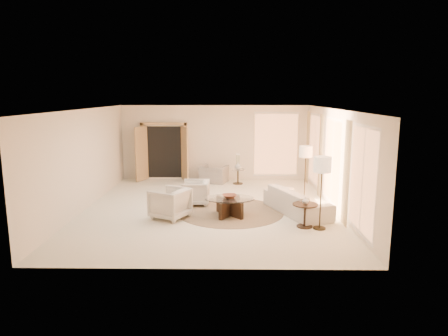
{
  "coord_description": "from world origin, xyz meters",
  "views": [
    {
      "loc": [
        0.56,
        -10.94,
        3.19
      ],
      "look_at": [
        0.4,
        0.4,
        1.1
      ],
      "focal_mm": 32.0,
      "sensor_mm": 36.0,
      "label": 1
    }
  ],
  "objects_px": {
    "armchair_right": "(170,202)",
    "accent_chair": "(214,171)",
    "armchair_left": "(195,191)",
    "side_vase": "(238,166)",
    "side_table": "(238,175)",
    "sofa": "(297,201)",
    "floor_lamp_near": "(306,154)",
    "end_vase": "(305,201)",
    "coffee_table": "(229,205)",
    "end_table": "(305,211)",
    "floor_lamp_far": "(322,168)",
    "bowl": "(230,196)"
  },
  "relations": [
    {
      "from": "floor_lamp_near",
      "to": "bowl",
      "type": "height_order",
      "value": "floor_lamp_near"
    },
    {
      "from": "sofa",
      "to": "end_vase",
      "type": "distance_m",
      "value": 1.23
    },
    {
      "from": "end_table",
      "to": "armchair_right",
      "type": "bearing_deg",
      "value": 168.83
    },
    {
      "from": "armchair_left",
      "to": "side_table",
      "type": "xyz_separation_m",
      "value": [
        1.3,
        2.75,
        -0.06
      ]
    },
    {
      "from": "end_table",
      "to": "side_table",
      "type": "distance_m",
      "value": 5.0
    },
    {
      "from": "bowl",
      "to": "side_vase",
      "type": "xyz_separation_m",
      "value": [
        0.3,
        3.87,
        0.13
      ]
    },
    {
      "from": "end_table",
      "to": "bowl",
      "type": "distance_m",
      "value": 2.05
    },
    {
      "from": "armchair_left",
      "to": "side_vase",
      "type": "relative_size",
      "value": 3.18
    },
    {
      "from": "floor_lamp_far",
      "to": "bowl",
      "type": "xyz_separation_m",
      "value": [
        -2.17,
        1.03,
        -0.96
      ]
    },
    {
      "from": "sofa",
      "to": "floor_lamp_far",
      "type": "height_order",
      "value": "floor_lamp_far"
    },
    {
      "from": "coffee_table",
      "to": "end_table",
      "type": "height_order",
      "value": "end_table"
    },
    {
      "from": "end_table",
      "to": "floor_lamp_near",
      "type": "relative_size",
      "value": 0.38
    },
    {
      "from": "accent_chair",
      "to": "side_vase",
      "type": "distance_m",
      "value": 0.95
    },
    {
      "from": "armchair_right",
      "to": "side_vase",
      "type": "distance_m",
      "value": 4.49
    },
    {
      "from": "sofa",
      "to": "side_table",
      "type": "relative_size",
      "value": 4.18
    },
    {
      "from": "armchair_right",
      "to": "side_vase",
      "type": "bearing_deg",
      "value": -176.27
    },
    {
      "from": "floor_lamp_far",
      "to": "side_table",
      "type": "bearing_deg",
      "value": 110.95
    },
    {
      "from": "bowl",
      "to": "side_vase",
      "type": "relative_size",
      "value": 1.54
    },
    {
      "from": "armchair_right",
      "to": "end_vase",
      "type": "relative_size",
      "value": 5.02
    },
    {
      "from": "floor_lamp_far",
      "to": "accent_chair",
      "type": "bearing_deg",
      "value": 118.42
    },
    {
      "from": "end_table",
      "to": "floor_lamp_far",
      "type": "height_order",
      "value": "floor_lamp_far"
    },
    {
      "from": "end_table",
      "to": "bowl",
      "type": "height_order",
      "value": "same"
    },
    {
      "from": "bowl",
      "to": "side_table",
      "type": "bearing_deg",
      "value": 85.55
    },
    {
      "from": "armchair_left",
      "to": "side_table",
      "type": "distance_m",
      "value": 3.05
    },
    {
      "from": "side_table",
      "to": "end_vase",
      "type": "bearing_deg",
      "value": -72.09
    },
    {
      "from": "sofa",
      "to": "armchair_left",
      "type": "bearing_deg",
      "value": 51.62
    },
    {
      "from": "accent_chair",
      "to": "side_vase",
      "type": "bearing_deg",
      "value": -176.63
    },
    {
      "from": "armchair_left",
      "to": "side_vase",
      "type": "bearing_deg",
      "value": 155.74
    },
    {
      "from": "armchair_left",
      "to": "bowl",
      "type": "height_order",
      "value": "armchair_left"
    },
    {
      "from": "armchair_left",
      "to": "end_table",
      "type": "relative_size",
      "value": 1.28
    },
    {
      "from": "end_table",
      "to": "armchair_left",
      "type": "bearing_deg",
      "value": 144.81
    },
    {
      "from": "sofa",
      "to": "floor_lamp_far",
      "type": "xyz_separation_m",
      "value": [
        0.33,
        -1.32,
        1.17
      ]
    },
    {
      "from": "floor_lamp_near",
      "to": "end_vase",
      "type": "relative_size",
      "value": 9.4
    },
    {
      "from": "side_table",
      "to": "armchair_left",
      "type": "bearing_deg",
      "value": -115.32
    },
    {
      "from": "bowl",
      "to": "accent_chair",
      "type": "bearing_deg",
      "value": 98.2
    },
    {
      "from": "coffee_table",
      "to": "side_table",
      "type": "relative_size",
      "value": 2.7
    },
    {
      "from": "side_table",
      "to": "bowl",
      "type": "distance_m",
      "value": 3.89
    },
    {
      "from": "end_table",
      "to": "floor_lamp_near",
      "type": "xyz_separation_m",
      "value": [
        0.5,
        2.76,
        1.0
      ]
    },
    {
      "from": "floor_lamp_near",
      "to": "side_vase",
      "type": "relative_size",
      "value": 6.64
    },
    {
      "from": "side_vase",
      "to": "side_table",
      "type": "bearing_deg",
      "value": 0.0
    },
    {
      "from": "end_table",
      "to": "side_table",
      "type": "xyz_separation_m",
      "value": [
        -1.54,
        4.76,
        -0.07
      ]
    },
    {
      "from": "floor_lamp_far",
      "to": "side_vase",
      "type": "bearing_deg",
      "value": 110.95
    },
    {
      "from": "armchair_right",
      "to": "sofa",
      "type": "bearing_deg",
      "value": 126.77
    },
    {
      "from": "coffee_table",
      "to": "end_vase",
      "type": "bearing_deg",
      "value": -25.8
    },
    {
      "from": "side_table",
      "to": "side_vase",
      "type": "xyz_separation_m",
      "value": [
        0.0,
        0.0,
        0.34
      ]
    },
    {
      "from": "coffee_table",
      "to": "side_vase",
      "type": "distance_m",
      "value": 3.9
    },
    {
      "from": "armchair_left",
      "to": "side_vase",
      "type": "height_order",
      "value": "side_vase"
    },
    {
      "from": "armchair_right",
      "to": "accent_chair",
      "type": "distance_m",
      "value": 4.4
    },
    {
      "from": "floor_lamp_near",
      "to": "end_table",
      "type": "bearing_deg",
      "value": -100.26
    },
    {
      "from": "accent_chair",
      "to": "side_vase",
      "type": "height_order",
      "value": "accent_chair"
    }
  ]
}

